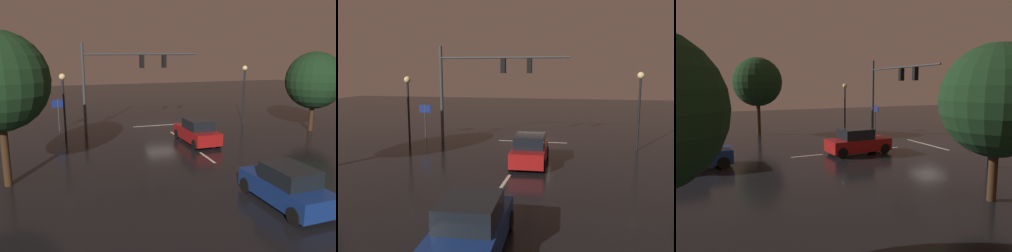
# 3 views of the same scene
# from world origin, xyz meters

# --- Properties ---
(ground_plane) EXTENTS (80.00, 80.00, 0.00)m
(ground_plane) POSITION_xyz_m (0.00, 0.00, 0.00)
(ground_plane) COLOR black
(traffic_signal_assembly) EXTENTS (9.21, 0.47, 6.90)m
(traffic_signal_assembly) POSITION_xyz_m (3.52, 1.38, 4.75)
(traffic_signal_assembly) COLOR #383A3D
(traffic_signal_assembly) RESTS_ON ground_plane
(lane_dash_far) EXTENTS (0.16, 2.20, 0.01)m
(lane_dash_far) POSITION_xyz_m (0.00, 4.00, 0.00)
(lane_dash_far) COLOR beige
(lane_dash_far) RESTS_ON ground_plane
(lane_dash_mid) EXTENTS (0.16, 2.20, 0.01)m
(lane_dash_mid) POSITION_xyz_m (0.00, 10.00, 0.00)
(lane_dash_mid) COLOR beige
(lane_dash_mid) RESTS_ON ground_plane
(lane_dash_near) EXTENTS (0.16, 2.20, 0.01)m
(lane_dash_near) POSITION_xyz_m (0.00, 16.00, 0.00)
(lane_dash_near) COLOR beige
(lane_dash_near) RESTS_ON ground_plane
(stop_bar) EXTENTS (5.00, 0.16, 0.01)m
(stop_bar) POSITION_xyz_m (0.00, 0.19, 0.00)
(stop_bar) COLOR beige
(stop_bar) RESTS_ON ground_plane
(car_approaching) EXTENTS (2.04, 4.42, 1.70)m
(car_approaching) POSITION_xyz_m (-0.70, 6.63, 0.80)
(car_approaching) COLOR maroon
(car_approaching) RESTS_ON ground_plane
(car_distant) EXTENTS (2.08, 4.44, 1.70)m
(car_distant) POSITION_xyz_m (-0.45, 16.93, 0.80)
(car_distant) COLOR navy
(car_distant) RESTS_ON ground_plane
(street_lamp_left_kerb) EXTENTS (0.44, 0.44, 5.09)m
(street_lamp_left_kerb) POSITION_xyz_m (-7.09, 1.67, 3.56)
(street_lamp_left_kerb) COLOR black
(street_lamp_left_kerb) RESTS_ON ground_plane
(street_lamp_right_kerb) EXTENTS (0.44, 0.44, 4.79)m
(street_lamp_right_kerb) POSITION_xyz_m (8.01, 3.58, 3.38)
(street_lamp_right_kerb) COLOR black
(street_lamp_right_kerb) RESTS_ON ground_plane
(route_sign) EXTENTS (0.90, 0.17, 2.57)m
(route_sign) POSITION_xyz_m (8.44, -0.05, 1.86)
(route_sign) COLOR #383A3D
(route_sign) RESTS_ON ground_plane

